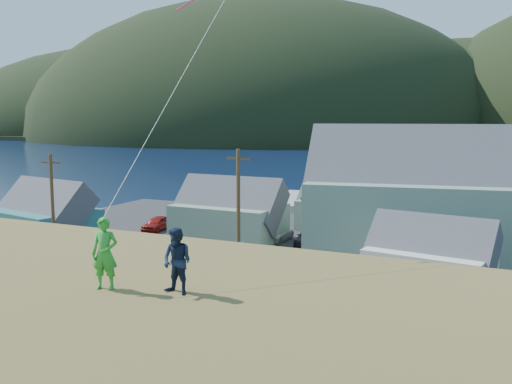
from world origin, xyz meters
TOP-DOWN VIEW (x-y plane):
  - ground at (0.00, 0.00)m, footprint 900.00×900.00m
  - grass_strip at (0.00, -2.00)m, footprint 110.00×8.00m
  - waterfront_lot at (0.00, 17.00)m, footprint 72.00×36.00m
  - wharf at (-6.00, 40.00)m, footprint 26.00×14.00m
  - far_shore at (0.00, 330.00)m, footprint 900.00×320.00m
  - shed_teal at (-26.79, 7.63)m, footprint 10.16×8.03m
  - shed_palegreen_near at (-12.92, 16.22)m, footprint 10.09×6.57m
  - shed_white at (5.99, 7.50)m, footprint 8.52×6.33m
  - shed_palegreen_far at (-4.42, 25.53)m, footprint 10.07×6.08m
  - utility_poles at (-4.14, 1.50)m, footprint 31.96×0.24m
  - parked_cars at (-7.80, 20.05)m, footprint 27.33×11.80m
  - kite_flyer_green at (1.80, -18.51)m, footprint 0.75×0.61m
  - kite_flyer_navy at (3.60, -18.11)m, footprint 0.84×0.69m

SIDE VIEW (x-z plane):
  - ground at x=0.00m, z-range 0.00..0.00m
  - grass_strip at x=0.00m, z-range 0.00..0.10m
  - waterfront_lot at x=0.00m, z-range 0.00..0.12m
  - wharf at x=-6.00m, z-range 0.00..0.90m
  - parked_cars at x=-7.80m, z-range 0.06..1.61m
  - far_shore at x=0.00m, z-range 0.00..2.00m
  - shed_white at x=5.99m, z-range -0.71..5.50m
  - shed_palegreen_far at x=-4.42m, z-range -0.76..5.81m
  - shed_teal at x=-26.79m, z-range -0.92..6.28m
  - shed_palegreen_near at x=-12.92m, z-range -0.89..6.31m
  - utility_poles at x=-4.14m, z-range -0.13..9.19m
  - kite_flyer_navy at x=3.60m, z-range 7.20..8.78m
  - kite_flyer_green at x=1.80m, z-range 7.20..8.96m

